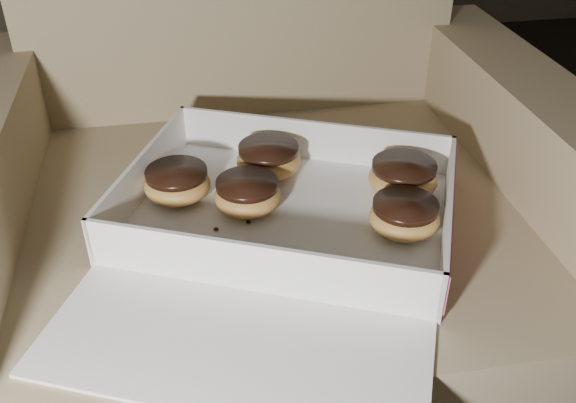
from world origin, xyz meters
The scene contains 11 objects.
armchair centered at (-0.09, 0.45, 0.30)m, with size 0.91×0.77×0.95m.
bakery_box centered at (-0.09, 0.29, 0.44)m, with size 0.59×0.63×0.07m.
donut_a centered at (-0.08, 0.44, 0.46)m, with size 0.10×0.10×0.05m.
donut_b centered at (0.09, 0.36, 0.46)m, with size 0.10×0.10×0.05m.
donut_c centered at (0.07, 0.27, 0.46)m, with size 0.09×0.09×0.05m.
donut_d centered at (-0.13, 0.36, 0.46)m, with size 0.09×0.09×0.05m.
donut_e centered at (-0.22, 0.40, 0.46)m, with size 0.09×0.09×0.05m.
crumb_a centered at (-0.30, 0.31, 0.44)m, with size 0.01×0.01×0.00m, color black.
crumb_b centered at (-0.29, 0.32, 0.44)m, with size 0.01×0.01×0.00m, color black.
crumb_c centered at (-0.17, 0.32, 0.44)m, with size 0.01×0.01×0.00m, color black.
crumb_d centered at (-0.13, 0.32, 0.44)m, with size 0.01×0.01×0.00m, color black.
Camera 1 is at (-0.21, -0.37, 0.94)m, focal length 40.00 mm.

